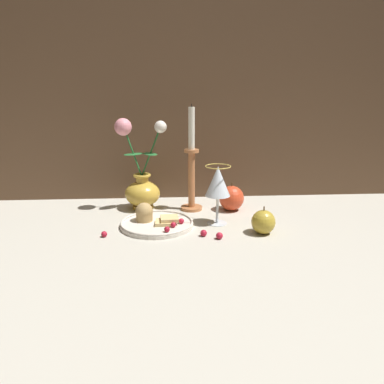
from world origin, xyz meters
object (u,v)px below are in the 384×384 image
at_px(wine_glass, 218,183).
at_px(candlestick, 192,171).
at_px(apple_beside_vase, 263,222).
at_px(plate_with_pastries, 155,221).
at_px(vase, 141,183).
at_px(apple_near_glass, 231,198).

height_order(wine_glass, candlestick, candlestick).
relative_size(wine_glass, apple_beside_vase, 2.23).
height_order(plate_with_pastries, candlestick, candlestick).
height_order(candlestick, apple_beside_vase, candlestick).
distance_m(vase, apple_near_glass, 0.31).
bearing_deg(candlestick, plate_with_pastries, -128.24).
relative_size(plate_with_pastries, candlestick, 0.62).
distance_m(plate_with_pastries, apple_near_glass, 0.29).
xyz_separation_m(wine_glass, apple_beside_vase, (0.12, -0.09, -0.09)).
height_order(plate_with_pastries, apple_near_glass, apple_near_glass).
distance_m(vase, plate_with_pastries, 0.19).
height_order(wine_glass, apple_near_glass, wine_glass).
relative_size(wine_glass, apple_near_glass, 1.87).
xyz_separation_m(vase, wine_glass, (0.24, -0.16, 0.04)).
height_order(vase, plate_with_pastries, vase).
height_order(wine_glass, apple_beside_vase, wine_glass).
bearing_deg(candlestick, vase, 173.50).
bearing_deg(vase, candlestick, -6.50).
height_order(candlestick, apple_near_glass, candlestick).
bearing_deg(apple_beside_vase, plate_with_pastries, 165.28).
bearing_deg(apple_beside_vase, wine_glass, 143.38).
bearing_deg(apple_near_glass, candlestick, 172.89).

